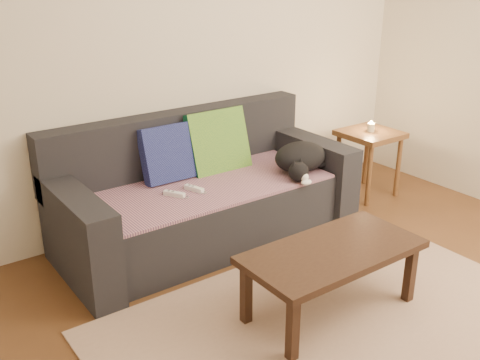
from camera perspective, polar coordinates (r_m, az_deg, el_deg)
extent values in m
plane|color=brown|center=(3.12, 12.75, -16.33)|extent=(4.50, 4.50, 0.00)
cube|color=beige|center=(4.10, -7.33, 13.05)|extent=(4.50, 0.04, 2.60)
cube|color=#232328|center=(3.99, -3.11, -3.42)|extent=(1.70, 0.78, 0.42)
cube|color=#232328|center=(4.16, -6.23, 3.94)|extent=(2.10, 0.18, 0.45)
cube|color=#232328|center=(3.59, -16.05, -5.73)|extent=(0.20, 0.90, 0.60)
cube|color=#232328|center=(4.50, 7.08, 0.62)|extent=(0.20, 0.90, 0.60)
cube|color=#46294E|center=(3.89, -3.01, -0.58)|extent=(1.66, 0.74, 0.02)
cube|color=#121650|center=(3.95, -7.27, 2.71)|extent=(0.39, 0.20, 0.40)
cube|color=#0A452A|center=(4.14, -2.36, 3.78)|extent=(0.48, 0.25, 0.49)
ellipsoid|color=black|center=(4.12, 6.15, 2.36)|extent=(0.46, 0.38, 0.22)
sphere|color=black|center=(3.92, 5.96, 0.84)|extent=(0.17, 0.17, 0.14)
sphere|color=white|center=(3.89, 6.57, 0.30)|extent=(0.07, 0.07, 0.06)
ellipsoid|color=black|center=(4.21, 8.55, 1.67)|extent=(0.17, 0.09, 0.05)
cube|color=white|center=(3.71, -6.70, -1.42)|extent=(0.11, 0.15, 0.03)
cube|color=white|center=(3.78, -4.69, -0.88)|extent=(0.08, 0.15, 0.03)
cube|color=brown|center=(4.81, 13.10, 4.57)|extent=(0.45, 0.45, 0.04)
cylinder|color=brown|center=(4.65, 12.98, 0.39)|extent=(0.04, 0.04, 0.51)
cylinder|color=brown|center=(4.92, 15.77, 1.26)|extent=(0.04, 0.04, 0.51)
cylinder|color=brown|center=(4.88, 9.87, 1.62)|extent=(0.04, 0.04, 0.51)
cylinder|color=brown|center=(5.13, 12.69, 2.39)|extent=(0.04, 0.04, 0.51)
cylinder|color=beige|center=(4.79, 13.16, 5.23)|extent=(0.06, 0.06, 0.07)
sphere|color=#FFBF59|center=(4.78, 13.20, 5.74)|extent=(0.02, 0.02, 0.02)
cube|color=#9F816D|center=(3.20, 10.71, -15.01)|extent=(2.50, 1.80, 0.01)
cube|color=black|center=(3.16, 9.40, -7.22)|extent=(1.02, 0.51, 0.04)
cube|color=black|center=(2.88, 5.37, -14.90)|extent=(0.05, 0.05, 0.37)
cube|color=black|center=(3.45, 16.88, -9.13)|extent=(0.05, 0.05, 0.37)
cube|color=black|center=(3.13, 0.62, -11.53)|extent=(0.05, 0.05, 0.37)
cube|color=black|center=(3.66, 12.11, -6.79)|extent=(0.05, 0.05, 0.37)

